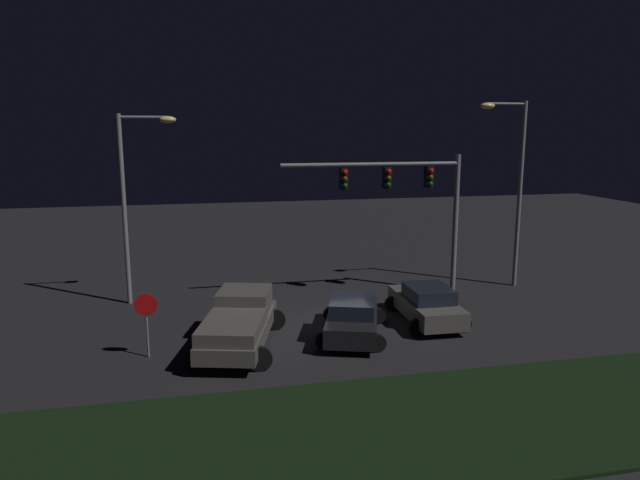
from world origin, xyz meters
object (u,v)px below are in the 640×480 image
object	(u,v)px
street_lamp_left	(134,187)
stop_sign	(146,313)
car_sedan_far	(353,317)
street_lamp_right	(513,174)
pickup_truck	(240,319)
traffic_signal_gantry	(407,191)
car_sedan	(427,304)

from	to	relation	value
street_lamp_left	stop_sign	distance (m)	7.62
car_sedan_far	street_lamp_right	bearing A→B (deg)	-42.43
car_sedan_far	street_lamp_right	xyz separation A→B (m)	(9.36, 5.22, 4.80)
car_sedan_far	stop_sign	size ratio (longest dim) A/B	2.13
pickup_truck	car_sedan_far	world-z (taller)	pickup_truck
car_sedan_far	pickup_truck	bearing A→B (deg)	109.29
pickup_truck	stop_sign	size ratio (longest dim) A/B	2.57
traffic_signal_gantry	stop_sign	bearing A→B (deg)	-155.01
car_sedan	street_lamp_left	size ratio (longest dim) A/B	0.54
traffic_signal_gantry	street_lamp_right	distance (m)	5.58
car_sedan_far	car_sedan	bearing A→B (deg)	-55.07
car_sedan	traffic_signal_gantry	bearing A→B (deg)	-5.65
car_sedan	pickup_truck	bearing A→B (deg)	99.66
pickup_truck	stop_sign	world-z (taller)	stop_sign
street_lamp_left	street_lamp_right	world-z (taller)	street_lamp_right
car_sedan	stop_sign	size ratio (longest dim) A/B	2.00
pickup_truck	car_sedan_far	xyz separation A→B (m)	(4.18, 0.06, -0.26)
car_sedan	stop_sign	distance (m)	10.79
stop_sign	pickup_truck	bearing A→B (deg)	6.83
traffic_signal_gantry	stop_sign	xyz separation A→B (m)	(-11.15, -5.20, -3.34)
street_lamp_left	street_lamp_right	bearing A→B (deg)	-3.27
car_sedan_far	street_lamp_right	world-z (taller)	street_lamp_right
car_sedan_far	street_lamp_left	xyz separation A→B (m)	(-8.07, 6.22, 4.45)
car_sedan	street_lamp_left	world-z (taller)	street_lamp_left
car_sedan_far	stop_sign	bearing A→B (deg)	111.85
street_lamp_left	street_lamp_right	distance (m)	17.47
car_sedan	stop_sign	xyz separation A→B (m)	(-10.66, -1.43, 0.82)
traffic_signal_gantry	street_lamp_right	world-z (taller)	street_lamp_right
traffic_signal_gantry	stop_sign	size ratio (longest dim) A/B	3.73
pickup_truck	street_lamp_right	world-z (taller)	street_lamp_right
pickup_truck	traffic_signal_gantry	distance (m)	10.14
car_sedan_far	street_lamp_right	distance (m)	11.75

